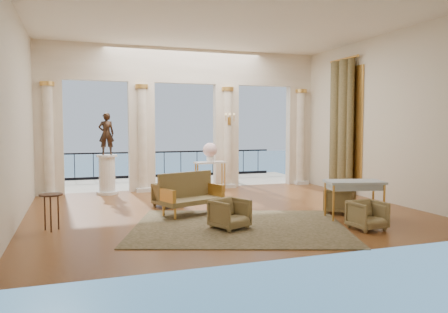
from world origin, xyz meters
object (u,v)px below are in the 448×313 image
object	(u,v)px
armchair_a	(230,212)
statue	(106,134)
side_table	(51,199)
settee	(190,194)
game_table	(354,185)
armchair_b	(367,214)
pedestal	(107,175)
armchair_c	(339,199)
armchair_d	(169,194)
console_table	(210,167)

from	to	relation	value
armchair_a	statue	distance (m)	5.92
armchair_a	side_table	world-z (taller)	side_table
statue	side_table	size ratio (longest dim) A/B	1.72
statue	settee	bearing A→B (deg)	113.08
game_table	armchair_b	bearing A→B (deg)	-96.51
statue	side_table	distance (m)	4.74
pedestal	side_table	xyz separation A→B (m)	(-1.35, -4.39, 0.05)
armchair_c	pedestal	world-z (taller)	pedestal
armchair_d	statue	xyz separation A→B (m)	(-1.33, 2.61, 1.48)
pedestal	statue	world-z (taller)	statue
armchair_c	armchair_d	world-z (taller)	armchair_d
armchair_a	game_table	distance (m)	2.93
armchair_c	console_table	xyz separation A→B (m)	(-1.87, 4.25, 0.44)
armchair_d	console_table	bearing A→B (deg)	-57.81
armchair_d	side_table	size ratio (longest dim) A/B	0.92
armchair_a	armchair_b	world-z (taller)	armchair_a
armchair_a	armchair_d	distance (m)	2.84
armchair_d	console_table	world-z (taller)	console_table
settee	pedestal	distance (m)	4.03
armchair_a	armchair_c	world-z (taller)	armchair_c
side_table	game_table	bearing A→B (deg)	-8.81
armchair_c	armchair_d	distance (m)	4.19
side_table	armchair_d	bearing A→B (deg)	33.62
armchair_a	pedestal	bearing A→B (deg)	86.17
armchair_d	armchair_c	bearing A→B (deg)	-138.55
armchair_a	statue	bearing A→B (deg)	86.17
armchair_a	console_table	world-z (taller)	console_table
armchair_c	settee	bearing A→B (deg)	-63.02
settee	statue	distance (m)	4.25
settee	side_table	distance (m)	3.03
game_table	pedestal	distance (m)	7.26
armchair_a	side_table	bearing A→B (deg)	139.47
armchair_a	armchair_c	bearing A→B (deg)	-11.48
settee	pedestal	size ratio (longest dim) A/B	1.33
armchair_c	game_table	distance (m)	0.79
armchair_a	side_table	size ratio (longest dim) A/B	0.91
armchair_a	armchair_c	xyz separation A→B (m)	(2.97, 0.67, 0.00)
pedestal	statue	distance (m)	1.24
armchair_a	console_table	distance (m)	5.06
armchair_a	console_table	size ratio (longest dim) A/B	0.64
armchair_b	console_table	world-z (taller)	console_table
armchair_b	side_table	size ratio (longest dim) A/B	0.87
armchair_c	statue	distance (m)	6.99
settee	side_table	xyz separation A→B (m)	(-2.95, -0.69, 0.14)
game_table	pedestal	world-z (taller)	pedestal
settee	side_table	bearing A→B (deg)	172.49
armchair_d	settee	size ratio (longest dim) A/B	0.42
armchair_b	settee	size ratio (longest dim) A/B	0.40
armchair_b	game_table	size ratio (longest dim) A/B	0.46
game_table	statue	world-z (taller)	statue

